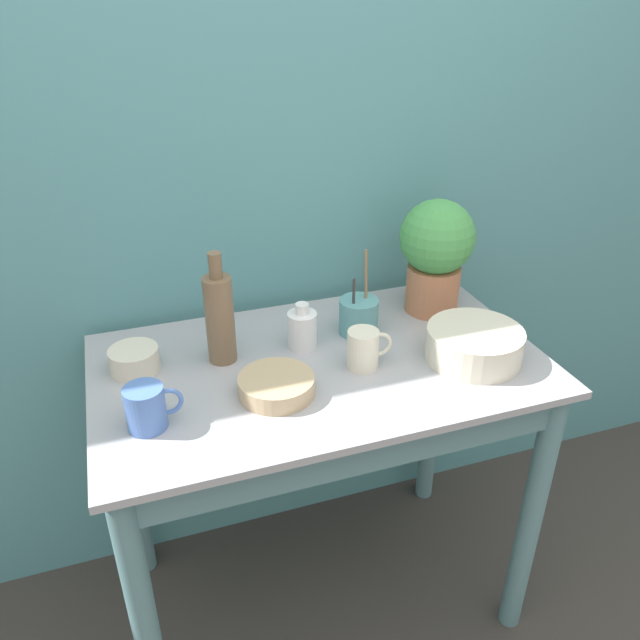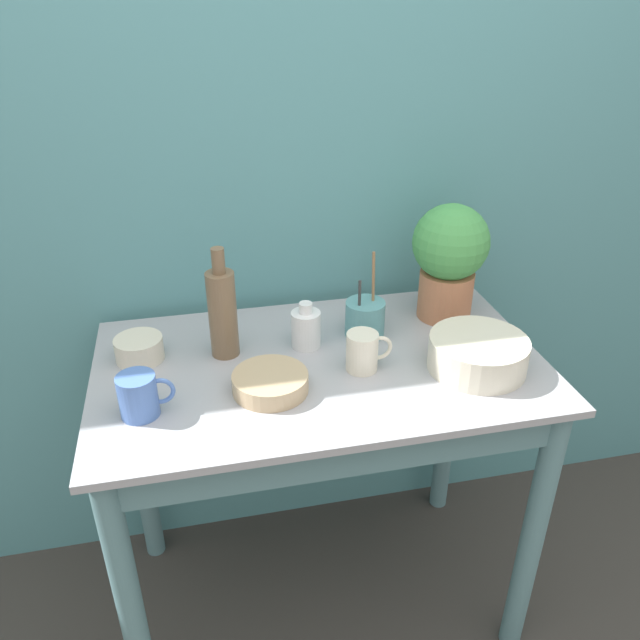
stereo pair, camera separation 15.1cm
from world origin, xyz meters
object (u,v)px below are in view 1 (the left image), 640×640
object	(u,v)px
mug_blue	(147,408)
utensil_cup	(359,316)
bowl_wash_large	(474,344)
potted_plant	(436,251)
bottle_tall	(220,317)
mug_cream	(364,349)
bottle_short	(302,329)
bowl_small_tan	(276,385)
bowl_small_cream	(134,360)

from	to	relation	value
mug_blue	utensil_cup	distance (m)	0.62
utensil_cup	bowl_wash_large	bearing A→B (deg)	-44.40
potted_plant	bottle_tall	xyz separation A→B (m)	(-0.62, -0.07, -0.06)
potted_plant	mug_cream	size ratio (longest dim) A/B	2.83
bowl_wash_large	mug_blue	world-z (taller)	mug_blue
bottle_short	mug_blue	size ratio (longest dim) A/B	1.01
bowl_wash_large	utensil_cup	world-z (taller)	utensil_cup
bottle_short	mug_blue	world-z (taller)	bottle_short
mug_blue	utensil_cup	bearing A→B (deg)	22.03
bottle_short	bottle_tall	bearing A→B (deg)	178.80
potted_plant	mug_blue	distance (m)	0.89
bowl_wash_large	mug_cream	distance (m)	0.28
mug_cream	bowl_small_tan	distance (m)	0.24
bottle_short	bowl_small_tan	size ratio (longest dim) A/B	0.70
bottle_tall	mug_cream	xyz separation A→B (m)	(0.32, -0.14, -0.07)
bowl_wash_large	utensil_cup	size ratio (longest dim) A/B	1.04
mug_cream	bowl_small_tan	size ratio (longest dim) A/B	0.65
bottle_tall	bowl_small_cream	size ratio (longest dim) A/B	2.41
mug_blue	bowl_small_cream	distance (m)	0.24
bowl_wash_large	bottle_tall	world-z (taller)	bottle_tall
bowl_small_tan	bowl_small_cream	xyz separation A→B (m)	(-0.30, 0.21, 0.01)
bottle_short	utensil_cup	distance (m)	0.17
potted_plant	bowl_wash_large	size ratio (longest dim) A/B	1.36
potted_plant	bowl_small_cream	distance (m)	0.85
mug_blue	bowl_small_tan	bearing A→B (deg)	5.63
bottle_tall	mug_blue	bearing A→B (deg)	-133.06
bottle_tall	potted_plant	bearing A→B (deg)	6.68
bowl_wash_large	utensil_cup	distance (m)	0.31
mug_blue	bowl_small_cream	size ratio (longest dim) A/B	1.02
bowl_wash_large	bottle_short	xyz separation A→B (m)	(-0.39, 0.20, 0.01)
mug_blue	potted_plant	bearing A→B (deg)	19.32
potted_plant	bowl_wash_large	world-z (taller)	potted_plant
mug_cream	bowl_small_tan	bearing A→B (deg)	-169.51
potted_plant	mug_cream	bearing A→B (deg)	-144.10
potted_plant	mug_blue	xyz separation A→B (m)	(-0.83, -0.29, -0.13)
mug_blue	bowl_small_cream	world-z (taller)	mug_blue
potted_plant	bowl_small_tan	size ratio (longest dim) A/B	1.84
potted_plant	bottle_tall	bearing A→B (deg)	-173.32
mug_cream	utensil_cup	bearing A→B (deg)	72.46
mug_cream	bowl_wash_large	bearing A→B (deg)	-11.84
bowl_small_tan	bowl_small_cream	size ratio (longest dim) A/B	1.48
bottle_tall	bowl_small_cream	distance (m)	0.23
bowl_wash_large	mug_cream	world-z (taller)	mug_cream
potted_plant	utensil_cup	bearing A→B (deg)	-167.26
bottle_short	potted_plant	bearing A→B (deg)	10.57
bottle_short	mug_cream	world-z (taller)	bottle_short
bottle_short	utensil_cup	bearing A→B (deg)	7.24
bottle_tall	bottle_short	size ratio (longest dim) A/B	2.34
potted_plant	utensil_cup	xyz separation A→B (m)	(-0.25, -0.06, -0.13)
bowl_small_cream	mug_cream	bearing A→B (deg)	-17.00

